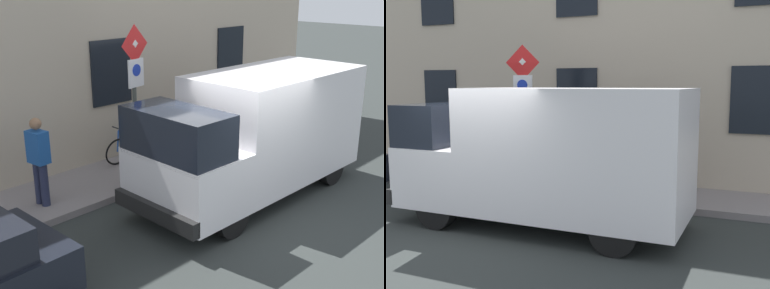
% 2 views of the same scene
% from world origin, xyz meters
% --- Properties ---
extents(ground_plane, '(80.00, 80.00, 0.00)m').
position_xyz_m(ground_plane, '(0.00, 0.00, 0.00)').
color(ground_plane, '#2C312F').
extents(sidewalk_slab, '(1.87, 17.54, 0.14)m').
position_xyz_m(sidewalk_slab, '(3.33, 0.00, 0.07)').
color(sidewalk_slab, gray).
rests_on(sidewalk_slab, ground_plane).
extents(building_facade, '(0.75, 15.54, 6.92)m').
position_xyz_m(building_facade, '(4.61, 0.00, 3.46)').
color(building_facade, '#BEAE97').
rests_on(building_facade, ground_plane).
extents(sign_post_stacked, '(0.19, 0.55, 3.18)m').
position_xyz_m(sign_post_stacked, '(2.60, 0.63, 2.28)').
color(sign_post_stacked, '#474C47').
rests_on(sign_post_stacked, sidewalk_slab).
extents(delivery_van, '(2.05, 5.35, 2.50)m').
position_xyz_m(delivery_van, '(0.69, -0.89, 1.33)').
color(delivery_van, white).
rests_on(delivery_van, ground_plane).
extents(bicycle_purple, '(0.46, 1.72, 0.89)m').
position_xyz_m(bicycle_purple, '(3.71, -1.93, 0.51)').
color(bicycle_purple, black).
rests_on(bicycle_purple, sidewalk_slab).
extents(bicycle_black, '(0.46, 1.71, 0.89)m').
position_xyz_m(bicycle_black, '(3.71, -1.07, 0.51)').
color(bicycle_black, black).
rests_on(bicycle_black, sidewalk_slab).
extents(bicycle_blue, '(0.46, 1.71, 0.89)m').
position_xyz_m(bicycle_blue, '(3.71, -0.20, 0.51)').
color(bicycle_blue, black).
rests_on(bicycle_blue, sidewalk_slab).
extents(pedestrian, '(0.43, 0.31, 1.72)m').
position_xyz_m(pedestrian, '(3.08, 2.63, 1.07)').
color(pedestrian, '#262B47').
rests_on(pedestrian, sidewalk_slab).
extents(litter_bin, '(0.44, 0.44, 0.90)m').
position_xyz_m(litter_bin, '(2.74, -0.57, 0.59)').
color(litter_bin, '#2D5133').
rests_on(litter_bin, sidewalk_slab).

